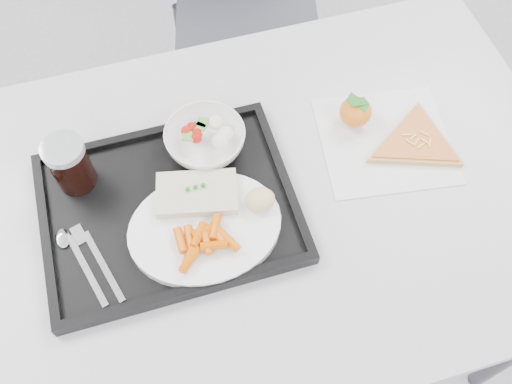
# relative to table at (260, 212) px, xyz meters

# --- Properties ---
(room) EXTENTS (6.04, 7.04, 2.84)m
(room) POSITION_rel_table_xyz_m (0.00, -0.30, 0.72)
(room) COLOR gray
(room) RESTS_ON ground
(table) EXTENTS (1.20, 0.80, 0.75)m
(table) POSITION_rel_table_xyz_m (0.00, 0.00, 0.00)
(table) COLOR #B7B7B9
(table) RESTS_ON ground
(tray) EXTENTS (0.45, 0.35, 0.03)m
(tray) POSITION_rel_table_xyz_m (-0.17, 0.01, 0.08)
(tray) COLOR black
(tray) RESTS_ON table
(dinner_plate) EXTENTS (0.27, 0.27, 0.02)m
(dinner_plate) POSITION_rel_table_xyz_m (-0.11, -0.05, 0.09)
(dinner_plate) COLOR white
(dinner_plate) RESTS_ON tray
(fish_fillet) EXTENTS (0.16, 0.12, 0.03)m
(fish_fillet) POSITION_rel_table_xyz_m (-0.11, 0.01, 0.11)
(fish_fillet) COLOR beige
(fish_fillet) RESTS_ON dinner_plate
(bread_roll) EXTENTS (0.06, 0.05, 0.03)m
(bread_roll) POSITION_rel_table_xyz_m (-0.01, -0.04, 0.12)
(bread_roll) COLOR #E1B482
(bread_roll) RESTS_ON dinner_plate
(salad_bowl) EXTENTS (0.15, 0.15, 0.05)m
(salad_bowl) POSITION_rel_table_xyz_m (-0.07, 0.12, 0.11)
(salad_bowl) COLOR white
(salad_bowl) RESTS_ON tray
(cola_glass) EXTENTS (0.07, 0.07, 0.11)m
(cola_glass) POSITION_rel_table_xyz_m (-0.32, 0.12, 0.14)
(cola_glass) COLOR black
(cola_glass) RESTS_ON tray
(cutlery) EXTENTS (0.10, 0.17, 0.01)m
(cutlery) POSITION_rel_table_xyz_m (-0.33, -0.04, 0.08)
(cutlery) COLOR silver
(cutlery) RESTS_ON tray
(napkin) EXTENTS (0.28, 0.27, 0.00)m
(napkin) POSITION_rel_table_xyz_m (0.27, 0.05, 0.07)
(napkin) COLOR silver
(napkin) RESTS_ON table
(tangerine) EXTENTS (0.08, 0.08, 0.07)m
(tangerine) POSITION_rel_table_xyz_m (0.23, 0.11, 0.10)
(tangerine) COLOR orange
(tangerine) RESTS_ON napkin
(pizza_slice) EXTENTS (0.24, 0.24, 0.02)m
(pizza_slice) POSITION_rel_table_xyz_m (0.32, 0.02, 0.08)
(pizza_slice) COLOR tan
(pizza_slice) RESTS_ON napkin
(carrot_pile) EXTENTS (0.11, 0.09, 0.02)m
(carrot_pile) POSITION_rel_table_xyz_m (-0.12, -0.08, 0.11)
(carrot_pile) COLOR #D35401
(carrot_pile) RESTS_ON dinner_plate
(salad_contents) EXTENTS (0.10, 0.08, 0.02)m
(salad_contents) POSITION_rel_table_xyz_m (-0.06, 0.13, 0.12)
(salad_contents) COLOR #A7110A
(salad_contents) RESTS_ON salad_bowl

